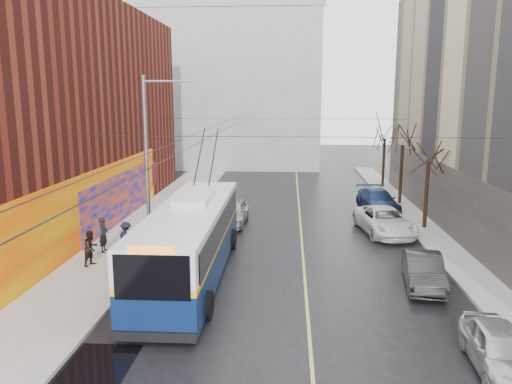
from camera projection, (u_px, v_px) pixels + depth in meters
ground at (262, 361)px, 15.31m from camera, size 140.00×140.00×0.00m
sidewalk_left at (130, 242)px, 27.58m from camera, size 4.00×60.00×0.15m
sidewalk_right at (444, 248)px, 26.46m from camera, size 2.00×60.00×0.15m
lane_line at (301, 236)px, 28.93m from camera, size 0.12×50.00×0.01m
building_left at (0, 114)px, 28.75m from camera, size 12.11×36.00×14.00m
building_far at (232, 87)px, 58.08m from camera, size 20.50×12.10×18.00m
streetlight_pole at (150, 161)px, 24.60m from camera, size 2.65×0.60×9.00m
catenary_wires at (233, 127)px, 28.77m from camera, size 18.00×60.00×0.22m
tree_near at (429, 148)px, 29.45m from camera, size 3.20×3.20×6.40m
tree_mid at (403, 134)px, 36.26m from camera, size 3.20×3.20×6.68m
tree_far at (385, 130)px, 43.14m from camera, size 3.20×3.20×6.57m
puddle at (90, 367)px, 14.97m from camera, size 2.44×2.83×0.01m
pigeons_flying at (224, 112)px, 24.47m from camera, size 1.50×0.96×2.34m
trolleybus at (191, 239)px, 22.18m from camera, size 3.18×13.28×6.27m
parked_car_a at (500, 349)px, 14.65m from camera, size 1.87×4.13×1.37m
parked_car_b at (424, 271)px, 21.19m from camera, size 2.04×4.40×1.40m
parked_car_c at (384, 221)px, 29.38m from camera, size 3.37×5.86×1.54m
parked_car_d at (378, 200)px, 35.13m from camera, size 2.76×5.50×1.53m
following_car at (232, 212)px, 31.54m from camera, size 2.03×4.66×1.57m
pedestrian_a at (104, 235)px, 25.44m from camera, size 0.46×0.68×1.81m
pedestrian_b at (91, 248)px, 23.37m from camera, size 0.90×1.00×1.70m
pedestrian_c at (126, 237)px, 25.33m from camera, size 1.19×1.11×1.61m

